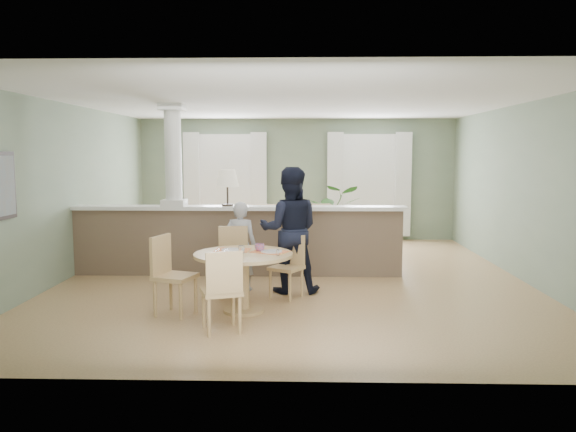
{
  "coord_description": "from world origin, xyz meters",
  "views": [
    {
      "loc": [
        0.15,
        -8.6,
        1.94
      ],
      "look_at": [
        -0.06,
        -1.0,
        1.09
      ],
      "focal_mm": 35.0,
      "sensor_mm": 36.0,
      "label": 1
    }
  ],
  "objects_px": {
    "sofa": "(267,233)",
    "chair_far_boy": "(233,258)",
    "chair_far_man": "(289,263)",
    "chair_side": "(170,271)",
    "dining_table": "(244,265)",
    "man_person": "(290,230)",
    "houseplant": "(331,217)",
    "chair_near": "(222,288)",
    "child_person": "(241,246)"
  },
  "relations": [
    {
      "from": "chair_side",
      "to": "chair_far_man",
      "type": "bearing_deg",
      "value": -40.35
    },
    {
      "from": "sofa",
      "to": "chair_side",
      "type": "relative_size",
      "value": 3.51
    },
    {
      "from": "chair_side",
      "to": "child_person",
      "type": "distance_m",
      "value": 1.43
    },
    {
      "from": "chair_near",
      "to": "man_person",
      "type": "distance_m",
      "value": 2.01
    },
    {
      "from": "sofa",
      "to": "chair_far_boy",
      "type": "distance_m",
      "value": 2.55
    },
    {
      "from": "chair_side",
      "to": "child_person",
      "type": "bearing_deg",
      "value": -11.82
    },
    {
      "from": "houseplant",
      "to": "chair_far_boy",
      "type": "relative_size",
      "value": 1.41
    },
    {
      "from": "houseplant",
      "to": "child_person",
      "type": "bearing_deg",
      "value": -113.02
    },
    {
      "from": "chair_side",
      "to": "dining_table",
      "type": "bearing_deg",
      "value": -63.27
    },
    {
      "from": "dining_table",
      "to": "chair_near",
      "type": "xyz_separation_m",
      "value": [
        -0.15,
        -0.84,
        -0.08
      ]
    },
    {
      "from": "man_person",
      "to": "chair_side",
      "type": "bearing_deg",
      "value": 38.41
    },
    {
      "from": "man_person",
      "to": "child_person",
      "type": "bearing_deg",
      "value": -7.81
    },
    {
      "from": "dining_table",
      "to": "chair_far_boy",
      "type": "distance_m",
      "value": 0.86
    },
    {
      "from": "houseplant",
      "to": "chair_near",
      "type": "bearing_deg",
      "value": -104.9
    },
    {
      "from": "sofa",
      "to": "houseplant",
      "type": "bearing_deg",
      "value": 34.69
    },
    {
      "from": "sofa",
      "to": "chair_far_man",
      "type": "relative_size",
      "value": 3.98
    },
    {
      "from": "chair_far_boy",
      "to": "houseplant",
      "type": "bearing_deg",
      "value": 61.48
    },
    {
      "from": "houseplant",
      "to": "chair_far_man",
      "type": "xyz_separation_m",
      "value": [
        -0.74,
        -3.76,
        -0.2
      ]
    },
    {
      "from": "chair_far_man",
      "to": "chair_near",
      "type": "relative_size",
      "value": 0.92
    },
    {
      "from": "chair_far_boy",
      "to": "man_person",
      "type": "height_order",
      "value": "man_person"
    },
    {
      "from": "houseplant",
      "to": "chair_far_boy",
      "type": "xyz_separation_m",
      "value": [
        -1.51,
        -3.67,
        -0.14
      ]
    },
    {
      "from": "dining_table",
      "to": "chair_side",
      "type": "bearing_deg",
      "value": -171.77
    },
    {
      "from": "chair_near",
      "to": "sofa",
      "type": "bearing_deg",
      "value": -112.23
    },
    {
      "from": "chair_far_man",
      "to": "man_person",
      "type": "xyz_separation_m",
      "value": [
        0.0,
        0.28,
        0.41
      ]
    },
    {
      "from": "dining_table",
      "to": "chair_near",
      "type": "distance_m",
      "value": 0.86
    },
    {
      "from": "dining_table",
      "to": "chair_far_boy",
      "type": "relative_size",
      "value": 1.29
    },
    {
      "from": "chair_far_boy",
      "to": "chair_side",
      "type": "bearing_deg",
      "value": -130.45
    },
    {
      "from": "houseplant",
      "to": "dining_table",
      "type": "distance_m",
      "value": 4.67
    },
    {
      "from": "chair_far_man",
      "to": "chair_side",
      "type": "bearing_deg",
      "value": -118.54
    },
    {
      "from": "chair_near",
      "to": "chair_side",
      "type": "height_order",
      "value": "chair_side"
    },
    {
      "from": "chair_far_boy",
      "to": "dining_table",
      "type": "bearing_deg",
      "value": -80.06
    },
    {
      "from": "chair_far_boy",
      "to": "chair_side",
      "type": "height_order",
      "value": "chair_side"
    },
    {
      "from": "dining_table",
      "to": "chair_side",
      "type": "height_order",
      "value": "chair_side"
    },
    {
      "from": "chair_near",
      "to": "chair_side",
      "type": "bearing_deg",
      "value": -63.25
    },
    {
      "from": "chair_side",
      "to": "child_person",
      "type": "xyz_separation_m",
      "value": [
        0.72,
        1.23,
        0.11
      ]
    },
    {
      "from": "man_person",
      "to": "dining_table",
      "type": "bearing_deg",
      "value": 61.9
    },
    {
      "from": "chair_near",
      "to": "chair_side",
      "type": "xyz_separation_m",
      "value": [
        -0.74,
        0.71,
        0.02
      ]
    },
    {
      "from": "houseplant",
      "to": "chair_far_man",
      "type": "relative_size",
      "value": 1.57
    },
    {
      "from": "houseplant",
      "to": "child_person",
      "type": "distance_m",
      "value": 3.68
    },
    {
      "from": "child_person",
      "to": "man_person",
      "type": "height_order",
      "value": "man_person"
    },
    {
      "from": "chair_side",
      "to": "man_person",
      "type": "bearing_deg",
      "value": -32.71
    },
    {
      "from": "houseplant",
      "to": "child_person",
      "type": "relative_size",
      "value": 1.04
    },
    {
      "from": "chair_far_boy",
      "to": "man_person",
      "type": "bearing_deg",
      "value": 7.59
    },
    {
      "from": "houseplant",
      "to": "chair_far_man",
      "type": "distance_m",
      "value": 3.84
    },
    {
      "from": "child_person",
      "to": "houseplant",
      "type": "bearing_deg",
      "value": -103.86
    },
    {
      "from": "man_person",
      "to": "chair_near",
      "type": "bearing_deg",
      "value": 69.53
    },
    {
      "from": "child_person",
      "to": "man_person",
      "type": "relative_size",
      "value": 0.72
    },
    {
      "from": "chair_far_man",
      "to": "child_person",
      "type": "bearing_deg",
      "value": -178.07
    },
    {
      "from": "dining_table",
      "to": "chair_near",
      "type": "relative_size",
      "value": 1.32
    },
    {
      "from": "sofa",
      "to": "dining_table",
      "type": "distance_m",
      "value": 3.36
    }
  ]
}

